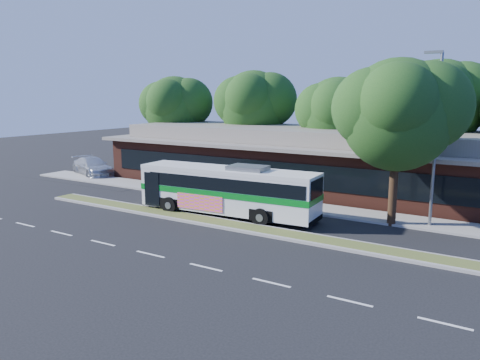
{
  "coord_description": "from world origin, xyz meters",
  "views": [
    {
      "loc": [
        13.66,
        -19.57,
        6.89
      ],
      "look_at": [
        -0.48,
        3.23,
        2.0
      ],
      "focal_mm": 35.0,
      "sensor_mm": 36.0,
      "label": 1
    }
  ],
  "objects_px": {
    "sedan": "(93,166)",
    "sidewalk_tree": "(407,112)",
    "lamp_post": "(435,134)",
    "transit_bus": "(228,187)"
  },
  "relations": [
    {
      "from": "lamp_post",
      "to": "sidewalk_tree",
      "type": "height_order",
      "value": "lamp_post"
    },
    {
      "from": "lamp_post",
      "to": "transit_bus",
      "type": "xyz_separation_m",
      "value": [
        -10.34,
        -3.6,
        -3.22
      ]
    },
    {
      "from": "lamp_post",
      "to": "sedan",
      "type": "height_order",
      "value": "lamp_post"
    },
    {
      "from": "transit_bus",
      "to": "sidewalk_tree",
      "type": "distance_m",
      "value": 10.42
    },
    {
      "from": "transit_bus",
      "to": "sedan",
      "type": "xyz_separation_m",
      "value": [
        -17.64,
        5.4,
        -0.91
      ]
    },
    {
      "from": "sedan",
      "to": "sidewalk_tree",
      "type": "xyz_separation_m",
      "value": [
        26.61,
        -2.36,
        5.24
      ]
    },
    {
      "from": "sedan",
      "to": "sidewalk_tree",
      "type": "distance_m",
      "value": 27.23
    },
    {
      "from": "lamp_post",
      "to": "sidewalk_tree",
      "type": "bearing_deg",
      "value": -157.66
    },
    {
      "from": "lamp_post",
      "to": "transit_bus",
      "type": "distance_m",
      "value": 11.41
    },
    {
      "from": "lamp_post",
      "to": "transit_bus",
      "type": "bearing_deg",
      "value": -160.81
    }
  ]
}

